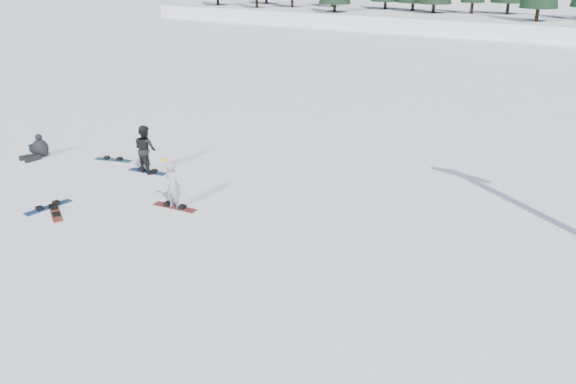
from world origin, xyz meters
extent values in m
plane|color=white|center=(0.00, 0.00, 0.00)|extent=(420.00, 420.00, 0.00)
cube|color=white|center=(0.00, 55.00, -1.00)|extent=(90.00, 14.00, 5.00)
ellipsoid|color=white|center=(-70.00, 170.00, -13.61)|extent=(143.00, 110.00, 49.50)
ellipsoid|color=white|center=(-140.00, 210.00, -14.30)|extent=(169.00, 130.00, 52.00)
imported|color=#A4A3A8|center=(1.68, 1.26, 0.76)|extent=(0.57, 0.40, 1.52)
sphere|color=yellow|center=(1.48, 1.14, 1.57)|extent=(0.18, 0.18, 0.18)
imported|color=black|center=(-1.38, 3.08, 0.88)|extent=(0.93, 0.77, 1.75)
ellipsoid|color=black|center=(-6.14, 2.07, 0.36)|extent=(0.79, 0.72, 0.69)
sphere|color=black|center=(-6.14, 2.07, 0.79)|extent=(0.26, 0.26, 0.26)
cube|color=black|center=(-5.98, 1.58, 0.09)|extent=(0.25, 0.62, 0.18)
cube|color=black|center=(-6.31, 1.58, 0.09)|extent=(0.40, 0.63, 0.18)
cube|color=black|center=(-6.84, 2.27, 0.15)|extent=(0.51, 0.39, 0.30)
cube|color=maroon|center=(1.68, 1.26, 0.01)|extent=(1.52, 0.46, 0.03)
cube|color=navy|center=(-1.38, 3.08, 0.01)|extent=(1.53, 0.53, 0.03)
cube|color=#186584|center=(-3.45, 3.29, 0.01)|extent=(1.51, 0.74, 0.03)
cube|color=navy|center=(-1.63, -0.87, 0.01)|extent=(0.44, 1.52, 0.03)
cube|color=#9B3A21|center=(-1.10, -1.01, 0.01)|extent=(1.44, 0.99, 0.03)
camera|label=1|loc=(13.27, -10.24, 7.11)|focal=35.00mm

